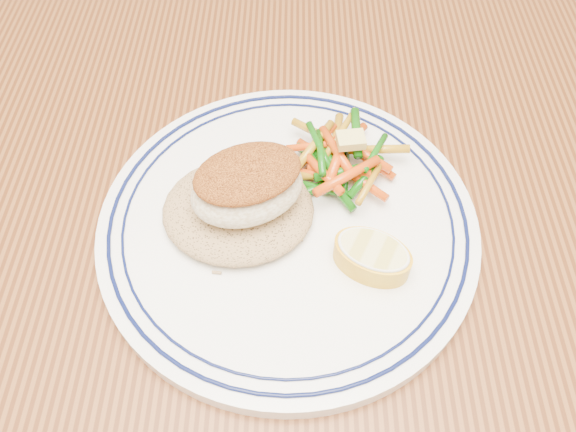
# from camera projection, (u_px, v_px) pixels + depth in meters

# --- Properties ---
(dining_table) EXTENTS (1.50, 0.90, 0.75)m
(dining_table) POSITION_uv_depth(u_px,v_px,m) (238.00, 328.00, 0.51)
(dining_table) COLOR #4E250F
(dining_table) RESTS_ON ground
(plate) EXTENTS (0.30, 0.30, 0.02)m
(plate) POSITION_uv_depth(u_px,v_px,m) (288.00, 224.00, 0.45)
(plate) COLOR white
(plate) RESTS_ON dining_table
(rice_pilaf) EXTENTS (0.12, 0.11, 0.02)m
(rice_pilaf) POSITION_uv_depth(u_px,v_px,m) (238.00, 207.00, 0.44)
(rice_pilaf) COLOR #9A784D
(rice_pilaf) RESTS_ON plate
(fish_fillet) EXTENTS (0.10, 0.09, 0.04)m
(fish_fillet) POSITION_uv_depth(u_px,v_px,m) (247.00, 185.00, 0.41)
(fish_fillet) COLOR beige
(fish_fillet) RESTS_ON rice_pilaf
(vegetable_pile) EXTENTS (0.10, 0.11, 0.03)m
(vegetable_pile) POSITION_uv_depth(u_px,v_px,m) (337.00, 160.00, 0.46)
(vegetable_pile) COLOR #10550A
(vegetable_pile) RESTS_ON plate
(butter_pat) EXTENTS (0.02, 0.02, 0.01)m
(butter_pat) POSITION_uv_depth(u_px,v_px,m) (351.00, 140.00, 0.45)
(butter_pat) COLOR #E4D66F
(butter_pat) RESTS_ON vegetable_pile
(lemon_wedge) EXTENTS (0.07, 0.07, 0.02)m
(lemon_wedge) POSITION_uv_depth(u_px,v_px,m) (372.00, 256.00, 0.41)
(lemon_wedge) COLOR yellow
(lemon_wedge) RESTS_ON plate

